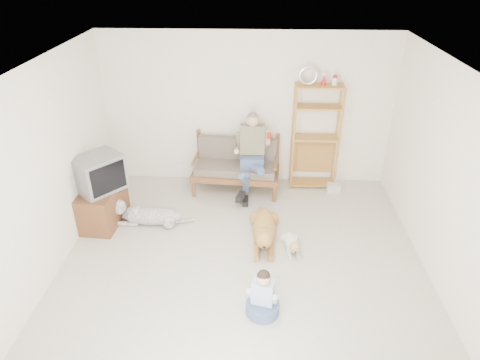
{
  "coord_description": "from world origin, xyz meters",
  "views": [
    {
      "loc": [
        0.15,
        -4.34,
        3.9
      ],
      "look_at": [
        -0.06,
        1.0,
        0.93
      ],
      "focal_mm": 32.0,
      "sensor_mm": 36.0,
      "label": 1
    }
  ],
  "objects_px": {
    "etagere": "(315,136)",
    "golden_retriever": "(264,230)",
    "loveseat": "(236,164)",
    "tv_stand": "(103,206)"
  },
  "relations": [
    {
      "from": "tv_stand",
      "to": "golden_retriever",
      "type": "height_order",
      "value": "tv_stand"
    },
    {
      "from": "etagere",
      "to": "golden_retriever",
      "type": "relative_size",
      "value": 1.58
    },
    {
      "from": "etagere",
      "to": "loveseat",
      "type": "bearing_deg",
      "value": -171.94
    },
    {
      "from": "etagere",
      "to": "golden_retriever",
      "type": "distance_m",
      "value": 2.08
    },
    {
      "from": "golden_retriever",
      "to": "loveseat",
      "type": "bearing_deg",
      "value": 108.8
    },
    {
      "from": "loveseat",
      "to": "tv_stand",
      "type": "distance_m",
      "value": 2.34
    },
    {
      "from": "tv_stand",
      "to": "golden_retriever",
      "type": "xyz_separation_m",
      "value": [
        2.53,
        -0.38,
        -0.13
      ]
    },
    {
      "from": "loveseat",
      "to": "etagere",
      "type": "relative_size",
      "value": 0.71
    },
    {
      "from": "tv_stand",
      "to": "golden_retriever",
      "type": "bearing_deg",
      "value": -4.17
    },
    {
      "from": "loveseat",
      "to": "golden_retriever",
      "type": "relative_size",
      "value": 1.12
    }
  ]
}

